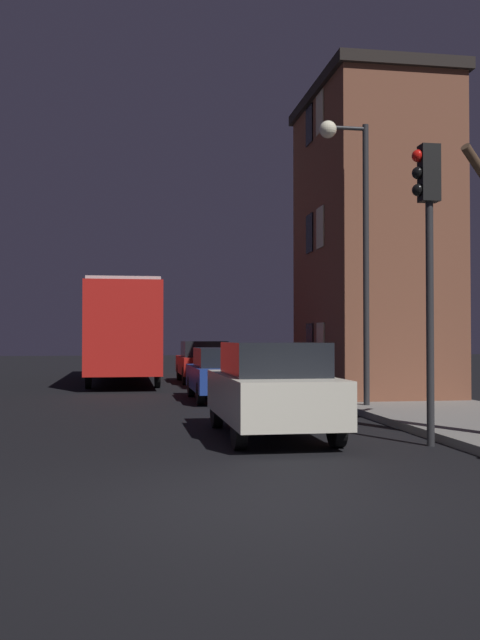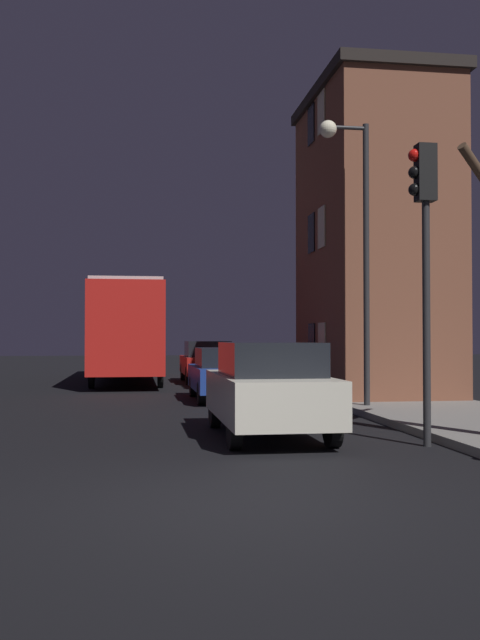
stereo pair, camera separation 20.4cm
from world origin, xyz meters
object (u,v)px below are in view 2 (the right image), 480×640
Objects in this scene: car_mid_lane at (227,373)px; car_near_lane at (268,388)px; streetlamp at (353,215)px; bus at (128,326)px; car_far_lane at (207,361)px; traffic_light at (424,230)px.

car_near_lane is at bearing -91.55° from car_mid_lane.
streetlamp is 13.39m from bus.
streetlamp reaches higher than car_near_lane.
car_far_lane reaches higher than car_mid_lane.
car_far_lane is (0.23, 7.72, 0.07)m from car_mid_lane.
traffic_light is at bearing -32.19° from car_near_lane.
car_far_lane is (0.42, 14.80, -0.03)m from car_near_lane.
traffic_light is at bearing -95.29° from streetlamp.
streetlamp is 5.61m from car_mid_lane.
bus is 2.86× the size of car_mid_lane.
streetlamp is 1.64× the size of car_mid_lane.
car_mid_lane is at bearing 88.45° from car_near_lane.
car_far_lane is (-2.28, 11.02, -3.70)m from streetlamp.
car_near_lane is at bearing -80.88° from bus.
traffic_light is 17.96m from bus.
streetlamp is at bearing 54.47° from car_near_lane.
streetlamp is 11.85m from car_far_lane.
streetlamp is at bearing -52.77° from car_mid_lane.
car_mid_lane is 0.95× the size of car_far_lane.
streetlamp is at bearing -78.31° from car_far_lane.
traffic_light is 16.50m from car_far_lane.
streetlamp reaches higher than car_mid_lane.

